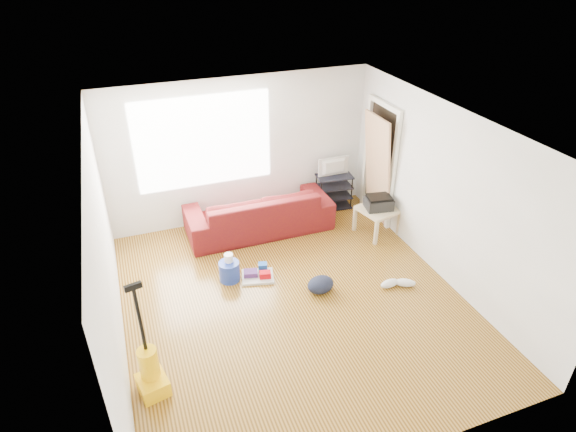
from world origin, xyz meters
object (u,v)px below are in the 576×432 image
object	(u,v)px
bucket	(230,279)
vacuum	(151,372)
sofa	(259,229)
cleaning_tray	(258,274)
tv_stand	(334,191)
side_table	(378,212)
backpack	(320,291)

from	to	relation	value
bucket	vacuum	bearing A→B (deg)	-128.47
sofa	cleaning_tray	distance (m)	1.34
sofa	bucket	xyz separation A→B (m)	(-0.83, -1.18, 0.00)
sofa	vacuum	world-z (taller)	vacuum
vacuum	bucket	bearing A→B (deg)	39.26
sofa	bucket	world-z (taller)	sofa
sofa	tv_stand	bearing A→B (deg)	-169.90
bucket	cleaning_tray	world-z (taller)	cleaning_tray
tv_stand	cleaning_tray	world-z (taller)	tv_stand
side_table	vacuum	xyz separation A→B (m)	(-3.95, -2.03, -0.13)
sofa	bucket	bearing A→B (deg)	54.94
cleaning_tray	vacuum	xyz separation A→B (m)	(-1.70, -1.54, 0.22)
tv_stand	bucket	bearing A→B (deg)	-142.54
backpack	bucket	bearing A→B (deg)	133.37
bucket	vacuum	distance (m)	2.10
backpack	vacuum	distance (m)	2.62
cleaning_tray	vacuum	bearing A→B (deg)	-137.92
sofa	side_table	bearing A→B (deg)	156.87
side_table	bucket	bearing A→B (deg)	-171.48
tv_stand	side_table	xyz separation A→B (m)	(0.31, -1.05, 0.07)
bucket	sofa	bearing A→B (deg)	54.94
bucket	backpack	world-z (taller)	bucket
side_table	backpack	bearing A→B (deg)	-143.97
tv_stand	bucket	size ratio (longest dim) A/B	2.23
tv_stand	backpack	bearing A→B (deg)	-113.43
tv_stand	backpack	xyz separation A→B (m)	(-1.20, -2.15, -0.33)
bucket	tv_stand	bearing A→B (deg)	31.73
cleaning_tray	backpack	distance (m)	0.96
side_table	cleaning_tray	size ratio (longest dim) A/B	1.30
side_table	tv_stand	bearing A→B (deg)	106.61
sofa	side_table	world-z (taller)	side_table
bucket	vacuum	xyz separation A→B (m)	(-1.29, -1.63, 0.27)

